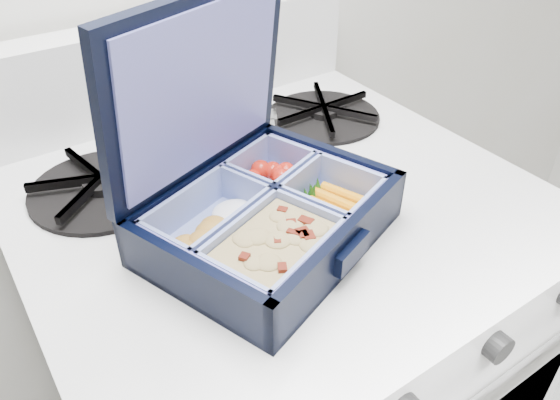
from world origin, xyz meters
TOP-DOWN VIEW (x-y plane):
  - bento_box at (0.38, 1.62)m, footprint 0.29×0.25m
  - burner_grate at (0.60, 1.80)m, footprint 0.16×0.16m
  - burner_grate_rear at (0.27, 1.80)m, footprint 0.22×0.22m
  - fork at (0.49, 1.76)m, footprint 0.12×0.18m

SIDE VIEW (x-z plane):
  - fork at x=0.49m, z-range 0.85..0.86m
  - burner_grate_rear at x=0.27m, z-range 0.85..0.87m
  - burner_grate at x=0.60m, z-range 0.85..0.88m
  - bento_box at x=0.38m, z-range 0.85..0.91m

